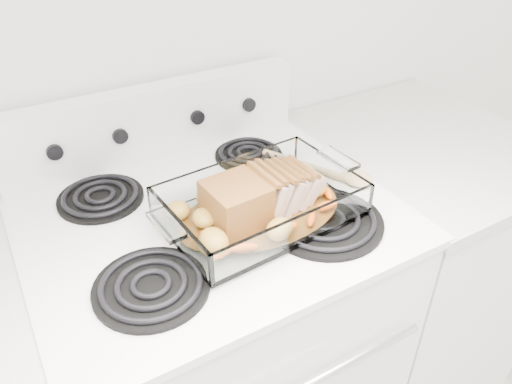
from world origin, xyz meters
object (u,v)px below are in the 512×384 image
electric_range (218,346)px  pork_roast (254,197)px  baking_dish (261,208)px  counter_right (400,265)px

electric_range → pork_roast: size_ratio=4.32×
baking_dish → pork_roast: bearing=175.9°
baking_dish → counter_right: bearing=3.9°
baking_dish → electric_range: bearing=131.1°
counter_right → pork_roast: 0.80m
baking_dish → pork_roast: size_ratio=1.51×
electric_range → baking_dish: 0.50m
counter_right → baking_dish: bearing=-172.0°
electric_range → baking_dish: electric_range is taller
counter_right → pork_roast: bearing=-172.3°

